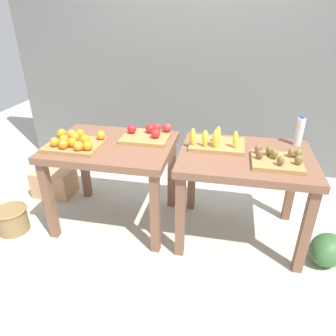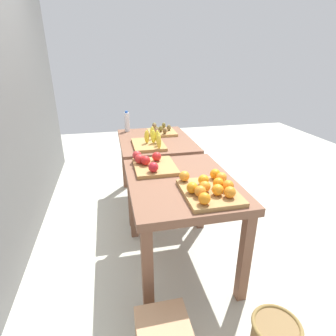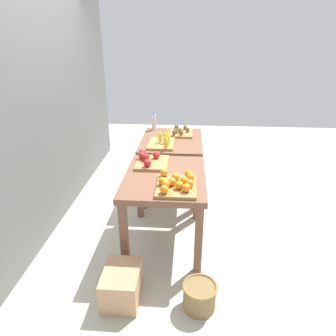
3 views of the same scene
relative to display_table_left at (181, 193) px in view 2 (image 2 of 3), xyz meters
The scene contains 9 objects.
ground_plane 0.87m from the display_table_left, ahead, with size 8.00×8.00×0.00m, color beige.
display_table_left is the anchor object (origin of this frame).
display_table_right 1.12m from the display_table_left, ahead, with size 1.04×0.80×0.79m.
orange_bin 0.33m from the display_table_left, 154.03° to the right, with size 0.44×0.36×0.11m.
apple_bin 0.37m from the display_table_left, 32.85° to the left, with size 0.42×0.36×0.11m.
banana_crate 0.90m from the display_table_left, ahead, with size 0.45×0.32×0.17m.
kiwi_bin 1.35m from the display_table_left, ahead, with size 0.37×0.32×0.10m.
water_bottle 1.58m from the display_table_left, 10.41° to the left, with size 0.06×0.06×0.25m.
watermelon_pile 2.05m from the display_table_left, ahead, with size 0.69×0.40×0.26m.
Camera 2 is at (-2.34, 0.50, 1.66)m, focal length 28.69 mm.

